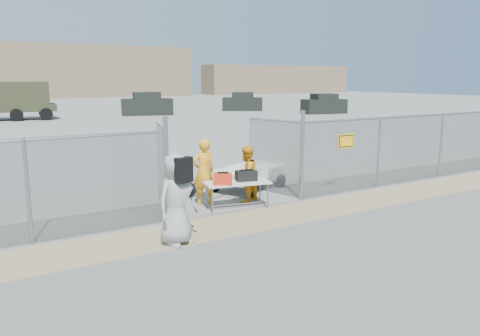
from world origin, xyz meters
TOP-DOWN VIEW (x-y plane):
  - ground at (0.00, 0.00)m, footprint 160.00×160.00m
  - tarmac_inside at (0.00, 42.00)m, footprint 160.00×80.00m
  - dirt_strip at (0.00, 1.00)m, footprint 44.00×1.60m
  - distant_hills at (5.00, 78.00)m, footprint 140.00×6.00m
  - chain_link_fence at (0.00, 2.00)m, footprint 40.00×0.20m
  - folding_table at (-0.02, 2.12)m, footprint 1.80×1.04m
  - orange_bag at (-0.48, 2.04)m, footprint 0.54×0.47m
  - black_duffel at (0.26, 2.12)m, footprint 0.61×0.45m
  - security_worker_left at (-0.58, 2.94)m, footprint 0.66×0.44m
  - security_worker_right at (0.53, 2.57)m, footprint 0.93×0.83m
  - visitor at (-2.41, 0.46)m, footprint 1.07×0.86m
  - utility_trailer at (1.34, 3.76)m, footprint 3.42×2.70m
  - military_truck at (-2.37, 33.78)m, footprint 6.63×3.01m
  - parked_vehicle_near at (8.71, 33.36)m, footprint 4.84×2.96m
  - parked_vehicle_mid at (19.36, 34.03)m, footprint 4.43×3.85m
  - parked_vehicle_far at (23.85, 26.43)m, footprint 4.38×2.63m

SIDE VIEW (x-z plane):
  - ground at x=0.00m, z-range 0.00..0.00m
  - tarmac_inside at x=0.00m, z-range 0.00..0.01m
  - dirt_strip at x=0.00m, z-range 0.00..0.01m
  - folding_table at x=-0.02m, z-range 0.00..0.72m
  - utility_trailer at x=1.34m, z-range 0.00..0.74m
  - security_worker_right at x=0.53m, z-range 0.00..1.56m
  - black_duffel at x=0.26m, z-range 0.72..0.98m
  - orange_bag at x=-0.48m, z-range 0.72..1.00m
  - security_worker_left at x=-0.58m, z-range 0.00..1.79m
  - parked_vehicle_far at x=23.85m, z-range 0.00..1.85m
  - parked_vehicle_mid at x=19.36m, z-range 0.00..1.85m
  - visitor at x=-2.41m, z-range 0.00..1.90m
  - parked_vehicle_near at x=8.71m, z-range 0.00..2.04m
  - chain_link_fence at x=0.00m, z-range 0.00..2.20m
  - military_truck at x=-2.37m, z-range 0.00..3.06m
  - distant_hills at x=5.00m, z-range 0.00..9.00m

